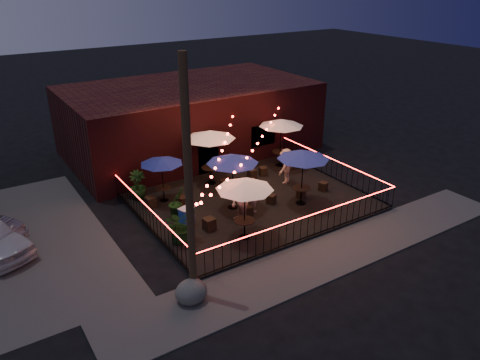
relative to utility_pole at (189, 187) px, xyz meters
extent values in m
plane|color=black|center=(5.40, 2.60, -4.00)|extent=(110.00, 110.00, 0.00)
cube|color=black|center=(5.40, 4.60, -3.92)|extent=(10.00, 8.00, 0.15)
cube|color=#494743|center=(5.40, -0.65, -3.98)|extent=(18.00, 2.50, 0.05)
cube|color=#3B1012|center=(6.40, 12.60, -2.00)|extent=(14.00, 8.00, 4.00)
cube|color=black|center=(5.40, 8.72, -2.90)|extent=(1.20, 0.24, 2.20)
cube|color=black|center=(8.90, 8.72, -2.40)|extent=(1.60, 0.24, 1.20)
cylinder|color=#392917|center=(0.00, 0.00, 0.00)|extent=(0.26, 0.26, 8.00)
cube|color=black|center=(5.40, 0.60, -3.77)|extent=(10.00, 0.04, 0.04)
cube|color=black|center=(5.40, 0.60, -2.85)|extent=(10.00, 0.04, 0.04)
cube|color=#FF231E|center=(5.40, 0.60, -2.82)|extent=(10.00, 0.03, 0.02)
cube|color=black|center=(0.40, 4.60, -3.77)|extent=(0.04, 8.00, 0.04)
cube|color=black|center=(0.40, 4.60, -2.85)|extent=(0.04, 8.00, 0.04)
cube|color=#FF231E|center=(0.40, 4.60, -2.82)|extent=(0.03, 8.00, 0.02)
cube|color=black|center=(10.40, 4.60, -3.77)|extent=(0.04, 8.00, 0.04)
cube|color=black|center=(10.40, 4.60, -2.85)|extent=(0.04, 8.00, 0.04)
cube|color=#FF231E|center=(10.40, 4.60, -2.82)|extent=(0.03, 8.00, 0.02)
cylinder|color=black|center=(3.35, 2.04, -3.83)|extent=(0.45, 0.45, 0.03)
cylinder|color=black|center=(3.35, 2.04, -3.47)|extent=(0.06, 0.06, 0.74)
cylinder|color=black|center=(3.35, 2.04, -3.09)|extent=(0.82, 0.82, 0.04)
cylinder|color=black|center=(3.35, 2.04, -2.61)|extent=(0.05, 0.05, 2.47)
cone|color=white|center=(3.35, 2.04, -1.53)|extent=(2.50, 2.50, 0.36)
cylinder|color=black|center=(2.02, 6.84, -3.84)|extent=(0.39, 0.39, 0.03)
cylinder|color=black|center=(2.02, 6.84, -3.52)|extent=(0.05, 0.05, 0.64)
cylinder|color=black|center=(2.02, 6.84, -3.19)|extent=(0.71, 0.71, 0.04)
cylinder|color=black|center=(2.02, 6.84, -2.78)|extent=(0.04, 0.04, 2.14)
cone|color=navy|center=(2.02, 6.84, -1.85)|extent=(1.99, 1.99, 0.31)
cylinder|color=black|center=(4.34, 4.51, -3.83)|extent=(0.46, 0.46, 0.03)
cylinder|color=black|center=(4.34, 4.51, -3.46)|extent=(0.06, 0.06, 0.75)
cylinder|color=black|center=(4.34, 4.51, -3.08)|extent=(0.83, 0.83, 0.04)
cylinder|color=black|center=(4.34, 4.51, -2.60)|extent=(0.05, 0.05, 2.50)
cone|color=navy|center=(4.34, 4.51, -1.50)|extent=(2.86, 2.86, 0.37)
cylinder|color=black|center=(4.84, 7.38, -3.83)|extent=(0.50, 0.50, 0.03)
cylinder|color=black|center=(4.84, 7.38, -3.43)|extent=(0.07, 0.07, 0.82)
cylinder|color=black|center=(4.84, 7.38, -3.00)|extent=(0.92, 0.92, 0.05)
cylinder|color=black|center=(4.84, 7.38, -2.48)|extent=(0.05, 0.05, 2.75)
cone|color=white|center=(4.84, 7.38, -1.28)|extent=(3.06, 3.06, 0.40)
cylinder|color=black|center=(7.19, 3.17, -3.83)|extent=(0.47, 0.47, 0.03)
cylinder|color=black|center=(7.19, 3.17, -3.46)|extent=(0.06, 0.06, 0.76)
cylinder|color=black|center=(7.19, 3.17, -3.06)|extent=(0.85, 0.85, 0.04)
cylinder|color=black|center=(7.19, 3.17, -2.58)|extent=(0.05, 0.05, 2.55)
cone|color=navy|center=(7.19, 3.17, -1.46)|extent=(2.72, 2.72, 0.37)
cylinder|color=black|center=(9.20, 7.40, -3.83)|extent=(0.48, 0.48, 0.03)
cylinder|color=black|center=(9.20, 7.40, -3.45)|extent=(0.07, 0.07, 0.78)
cylinder|color=black|center=(9.20, 7.40, -3.04)|extent=(0.87, 0.87, 0.04)
cylinder|color=black|center=(9.20, 7.40, -2.54)|extent=(0.05, 0.05, 2.61)
cone|color=white|center=(9.20, 7.40, -1.40)|extent=(3.01, 3.01, 0.38)
cube|color=black|center=(1.12, 3.23, -3.63)|extent=(0.50, 0.50, 0.45)
cube|color=black|center=(2.47, 3.34, -3.59)|extent=(0.47, 0.47, 0.52)
cube|color=black|center=(1.24, 6.56, -3.61)|extent=(0.45, 0.45, 0.49)
cube|color=black|center=(2.48, 5.85, -3.61)|extent=(0.48, 0.48, 0.48)
cube|color=black|center=(4.54, 3.53, -3.64)|extent=(0.45, 0.45, 0.42)
cube|color=black|center=(6.05, 3.91, -3.64)|extent=(0.47, 0.47, 0.42)
cube|color=black|center=(5.06, 6.37, -3.61)|extent=(0.53, 0.53, 0.49)
cube|color=black|center=(6.94, 6.81, -3.63)|extent=(0.39, 0.39, 0.45)
cube|color=black|center=(7.59, 3.63, -3.65)|extent=(0.43, 0.43, 0.40)
cube|color=black|center=(9.00, 3.66, -3.64)|extent=(0.46, 0.46, 0.43)
cube|color=black|center=(7.62, 6.78, -3.63)|extent=(0.46, 0.46, 0.44)
cube|color=black|center=(9.52, 6.67, -3.62)|extent=(0.49, 0.49, 0.47)
imported|color=tan|center=(4.89, 3.74, -3.04)|extent=(0.47, 0.64, 1.61)
imported|color=#D3A28C|center=(3.89, 3.16, -2.94)|extent=(0.80, 0.97, 1.83)
imported|color=#D5A086|center=(8.02, 5.39, -2.95)|extent=(1.34, 1.08, 1.80)
imported|color=#183A0D|center=(1.09, 3.19, -3.17)|extent=(1.42, 1.30, 1.36)
imported|color=#10380D|center=(1.87, 5.12, -3.17)|extent=(0.84, 0.72, 1.36)
imported|color=#103C11|center=(1.10, 7.69, -3.17)|extent=(0.77, 0.77, 1.36)
cube|color=blue|center=(1.87, 4.21, -3.47)|extent=(0.67, 0.55, 0.76)
cube|color=silver|center=(1.87, 4.21, -3.07)|extent=(0.71, 0.60, 0.05)
ellipsoid|color=#4E4E48|center=(-0.20, -0.21, -3.62)|extent=(1.15, 1.04, 0.77)
camera|label=1|loc=(-5.58, -11.50, 5.90)|focal=35.00mm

